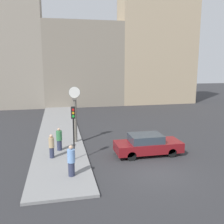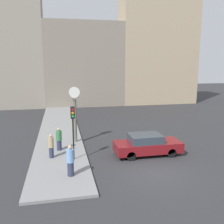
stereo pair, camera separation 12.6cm
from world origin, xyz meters
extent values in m
plane|color=#2D2D30|center=(0.00, 0.00, 0.00)|extent=(120.00, 120.00, 0.00)
cube|color=gray|center=(-5.46, 11.18, 0.08)|extent=(3.62, 26.37, 0.15)
cube|color=gray|center=(-11.74, 25.64, 9.71)|extent=(8.81, 5.00, 19.43)
cube|color=gray|center=(-1.53, 25.64, 6.13)|extent=(11.61, 5.00, 12.26)
cube|color=tan|center=(10.21, 25.64, 8.23)|extent=(11.87, 5.00, 16.46)
cube|color=maroon|center=(0.60, 2.96, 0.60)|extent=(4.63, 1.84, 0.68)
cube|color=#2D3842|center=(0.41, 2.96, 1.21)|extent=(2.22, 1.66, 0.53)
cylinder|color=black|center=(2.03, 3.78, 0.31)|extent=(0.62, 0.22, 0.62)
cylinder|color=black|center=(2.03, 2.15, 0.31)|extent=(0.62, 0.22, 0.62)
cylinder|color=black|center=(-0.84, 3.78, 0.31)|extent=(0.62, 0.22, 0.62)
cylinder|color=black|center=(-0.84, 2.15, 0.31)|extent=(0.62, 0.22, 0.62)
cylinder|color=black|center=(-4.54, 2.78, 1.52)|extent=(0.09, 0.09, 2.73)
cube|color=black|center=(-4.54, 2.78, 3.26)|extent=(0.26, 0.20, 0.76)
cylinder|color=red|center=(-4.54, 2.66, 3.47)|extent=(0.15, 0.04, 0.15)
cylinder|color=orange|center=(-4.54, 2.66, 3.26)|extent=(0.15, 0.04, 0.15)
cylinder|color=green|center=(-4.54, 2.66, 3.05)|extent=(0.15, 0.04, 0.15)
cylinder|color=#666056|center=(-4.18, 6.55, 1.84)|extent=(0.26, 0.26, 3.38)
cube|color=#666056|center=(-4.18, 6.55, 3.61)|extent=(0.34, 0.34, 0.16)
cylinder|color=#666056|center=(-4.18, 6.55, 4.12)|extent=(0.93, 0.04, 0.93)
cylinder|color=white|center=(-4.18, 6.55, 4.12)|extent=(0.86, 0.06, 0.86)
cylinder|color=#2D334C|center=(-4.85, 0.35, 0.55)|extent=(0.36, 0.36, 0.80)
cylinder|color=#729ED8|center=(-4.85, 0.35, 1.32)|extent=(0.42, 0.42, 0.74)
sphere|color=tan|center=(-4.85, 0.35, 1.81)|extent=(0.23, 0.23, 0.23)
cylinder|color=#2D334C|center=(-5.47, 4.77, 0.53)|extent=(0.35, 0.35, 0.74)
cylinder|color=#387A47|center=(-5.47, 4.77, 1.24)|extent=(0.41, 0.41, 0.69)
sphere|color=tan|center=(-5.47, 4.77, 1.70)|extent=(0.21, 0.21, 0.21)
cylinder|color=#2D334C|center=(-5.97, 3.36, 0.51)|extent=(0.30, 0.30, 0.72)
cylinder|color=tan|center=(-5.97, 3.36, 1.21)|extent=(0.36, 0.36, 0.67)
sphere|color=tan|center=(-5.97, 3.36, 1.65)|extent=(0.22, 0.22, 0.22)
camera|label=1|loc=(-5.39, -12.80, 6.30)|focal=40.00mm
camera|label=2|loc=(-5.27, -12.82, 6.30)|focal=40.00mm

